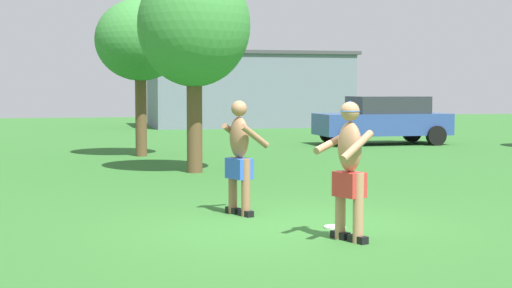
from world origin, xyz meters
TOP-DOWN VIEW (x-y plane):
  - ground_plane at (0.00, 0.00)m, footprint 80.00×80.00m
  - player_with_cap at (0.40, -1.08)m, footprint 0.70×0.82m
  - player_in_blue at (-0.47, 1.13)m, footprint 0.68×0.85m
  - frisbee at (0.53, -0.22)m, footprint 0.29×0.29m
  - car_blue_near_post at (7.18, 13.94)m, footprint 4.31×2.05m
  - outbuilding_behind_lot at (5.60, 26.91)m, footprint 9.72×5.08m
  - tree_left_field at (-0.99, 11.33)m, footprint 2.43×2.43m
  - tree_behind_players at (-0.21, 6.94)m, footprint 2.46×2.46m

SIDE VIEW (x-z plane):
  - ground_plane at x=0.00m, z-range 0.00..0.00m
  - frisbee at x=0.53m, z-range 0.00..0.03m
  - car_blue_near_post at x=7.18m, z-range 0.03..1.61m
  - player_in_blue at x=-0.47m, z-range 0.05..1.72m
  - player_with_cap at x=0.40m, z-range 0.08..1.79m
  - outbuilding_behind_lot at x=5.60m, z-range 0.01..3.58m
  - tree_left_field at x=-0.99m, z-range 0.99..5.25m
  - tree_behind_players at x=-0.21m, z-range 0.91..5.46m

